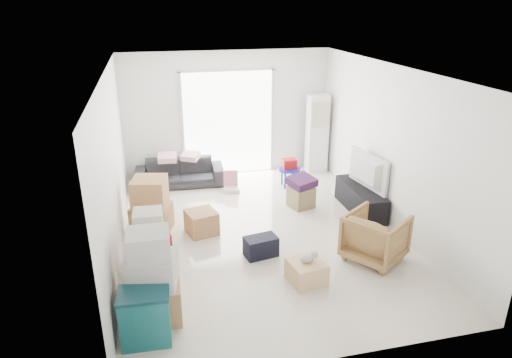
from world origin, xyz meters
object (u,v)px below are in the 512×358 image
Objects in this scene: ottoman at (301,197)px; storage_bins at (145,316)px; tv_console at (361,199)px; television at (362,184)px; ac_tower at (317,134)px; armchair at (376,235)px; wood_crate at (307,272)px; sofa at (179,169)px; kids_table at (289,167)px.

storage_bins is at bearing -133.19° from ottoman.
tv_console is 0.31m from television.
television is 1.15m from ottoman.
storage_bins reaches higher than tv_console.
ac_tower is at bearing -7.33° from television.
wood_crate is at bearing 70.31° from armchair.
armchair is 2.01× the size of ottoman.
ac_tower is 3.90m from armchair.
ottoman is at bearing 46.81° from storage_bins.
storage_bins is at bearing 71.78° from armchair.
sofa is 3.04× the size of kids_table.
kids_table is at bearing 85.52° from ottoman.
ac_tower is 4.56m from wood_crate.
ottoman is at bearing 156.91° from tv_console.
television is 4.72m from storage_bins.
storage_bins is 2.29m from wood_crate.
television is 3.78m from sofa.
kids_table is 3.52m from wood_crate.
sofa is 2.24× the size of armchair.
ac_tower is at bearing -42.59° from armchair.
television is at bearing -23.09° from ottoman.
storage_bins is at bearing -125.83° from kids_table.
ac_tower is 2.15× the size of armchair.
ac_tower is 3.14m from sofa.
armchair reaches higher than tv_console.
armchair is at bearing -108.48° from tv_console.
wood_crate is (2.17, 0.70, -0.18)m from storage_bins.
tv_console is at bearing -23.09° from ottoman.
ac_tower is 4.32× the size of ottoman.
ac_tower reaches higher than sofa.
storage_bins reaches higher than wood_crate.
kids_table is at bearing 54.17° from storage_bins.
tv_console reaches higher than ottoman.
storage_bins is at bearing 115.56° from television.
tv_console is 1.10m from ottoman.
ac_tower is 2.32m from tv_console.
sofa reaches higher than wood_crate.
ac_tower is 2.15m from ottoman.
tv_console is 1.72× the size of armchair.
armchair reaches higher than storage_bins.
armchair is at bearing -82.77° from kids_table.
ottoman is (-1.01, 0.43, -0.03)m from tv_console.
ottoman is at bearing -94.48° from kids_table.
storage_bins is (-3.36, -1.04, -0.08)m from armchair.
tv_console is 1.71m from armchair.
television reaches higher than tv_console.
ac_tower reaches higher than storage_bins.
sofa reaches higher than kids_table.
ottoman is 0.87× the size of wood_crate.
ac_tower is 3.78× the size of wood_crate.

